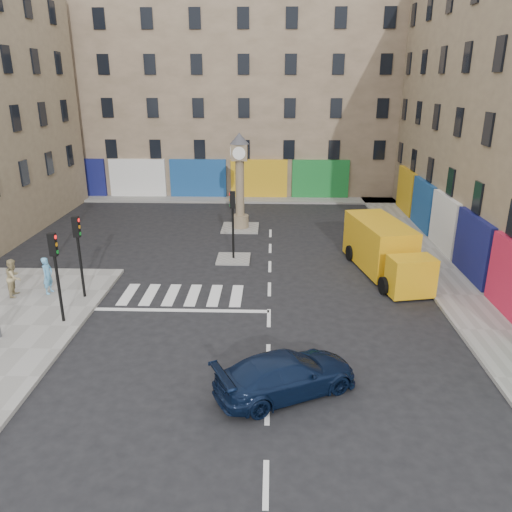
{
  "coord_description": "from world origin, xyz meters",
  "views": [
    {
      "loc": [
        0.07,
        -17.64,
        9.4
      ],
      "look_at": [
        -0.6,
        3.06,
        2.0
      ],
      "focal_mm": 35.0,
      "sensor_mm": 36.0,
      "label": 1
    }
  ],
  "objects_px": {
    "pedestrian_blue": "(48,275)",
    "pedestrian_tan": "(14,277)",
    "traffic_light_left_far": "(78,244)",
    "clock_pillar": "(240,175)",
    "traffic_light_island": "(233,214)",
    "yellow_van": "(384,249)",
    "navy_sedan": "(286,374)",
    "traffic_light_left_near": "(55,264)"
  },
  "relations": [
    {
      "from": "yellow_van",
      "to": "traffic_light_left_far",
      "type": "bearing_deg",
      "value": -175.92
    },
    {
      "from": "pedestrian_tan",
      "to": "traffic_light_island",
      "type": "bearing_deg",
      "value": -67.81
    },
    {
      "from": "traffic_light_island",
      "to": "pedestrian_tan",
      "type": "xyz_separation_m",
      "value": [
        -9.42,
        -5.36,
        -1.58
      ]
    },
    {
      "from": "clock_pillar",
      "to": "navy_sedan",
      "type": "relative_size",
      "value": 1.32
    },
    {
      "from": "traffic_light_left_near",
      "to": "pedestrian_tan",
      "type": "xyz_separation_m",
      "value": [
        -3.12,
        2.44,
        -1.61
      ]
    },
    {
      "from": "pedestrian_tan",
      "to": "pedestrian_blue",
      "type": "bearing_deg",
      "value": -85.12
    },
    {
      "from": "pedestrian_blue",
      "to": "traffic_light_left_near",
      "type": "bearing_deg",
      "value": -139.44
    },
    {
      "from": "yellow_van",
      "to": "pedestrian_tan",
      "type": "distance_m",
      "value": 17.61
    },
    {
      "from": "pedestrian_tan",
      "to": "traffic_light_left_far",
      "type": "bearing_deg",
      "value": -98.19
    },
    {
      "from": "pedestrian_blue",
      "to": "pedestrian_tan",
      "type": "height_order",
      "value": "pedestrian_tan"
    },
    {
      "from": "traffic_light_left_far",
      "to": "navy_sedan",
      "type": "distance_m",
      "value": 11.34
    },
    {
      "from": "yellow_van",
      "to": "clock_pillar",
      "type": "bearing_deg",
      "value": 124.65
    },
    {
      "from": "traffic_light_island",
      "to": "navy_sedan",
      "type": "height_order",
      "value": "traffic_light_island"
    },
    {
      "from": "navy_sedan",
      "to": "yellow_van",
      "type": "relative_size",
      "value": 0.64
    },
    {
      "from": "traffic_light_left_far",
      "to": "pedestrian_blue",
      "type": "relative_size",
      "value": 2.17
    },
    {
      "from": "traffic_light_left_far",
      "to": "pedestrian_tan",
      "type": "bearing_deg",
      "value": 179.26
    },
    {
      "from": "clock_pillar",
      "to": "pedestrian_blue",
      "type": "relative_size",
      "value": 3.58
    },
    {
      "from": "yellow_van",
      "to": "pedestrian_blue",
      "type": "relative_size",
      "value": 4.2
    },
    {
      "from": "yellow_van",
      "to": "pedestrian_blue",
      "type": "height_order",
      "value": "yellow_van"
    },
    {
      "from": "traffic_light_island",
      "to": "traffic_light_left_far",
      "type": "bearing_deg",
      "value": -139.4
    },
    {
      "from": "traffic_light_left_far",
      "to": "yellow_van",
      "type": "xyz_separation_m",
      "value": [
        14.08,
        3.82,
        -1.37
      ]
    },
    {
      "from": "traffic_light_left_far",
      "to": "clock_pillar",
      "type": "height_order",
      "value": "clock_pillar"
    },
    {
      "from": "traffic_light_left_far",
      "to": "pedestrian_blue",
      "type": "distance_m",
      "value": 2.39
    },
    {
      "from": "traffic_light_left_near",
      "to": "navy_sedan",
      "type": "xyz_separation_m",
      "value": [
        8.88,
        -4.38,
        -1.95
      ]
    },
    {
      "from": "navy_sedan",
      "to": "pedestrian_tan",
      "type": "distance_m",
      "value": 13.81
    },
    {
      "from": "traffic_light_left_far",
      "to": "traffic_light_island",
      "type": "relative_size",
      "value": 1.0
    },
    {
      "from": "traffic_light_left_near",
      "to": "traffic_light_left_far",
      "type": "distance_m",
      "value": 2.4
    },
    {
      "from": "traffic_light_left_far",
      "to": "clock_pillar",
      "type": "bearing_deg",
      "value": 61.06
    },
    {
      "from": "traffic_light_left_far",
      "to": "pedestrian_tan",
      "type": "xyz_separation_m",
      "value": [
        -3.12,
        0.04,
        -1.61
      ]
    },
    {
      "from": "traffic_light_island",
      "to": "clock_pillar",
      "type": "bearing_deg",
      "value": 90.0
    },
    {
      "from": "clock_pillar",
      "to": "yellow_van",
      "type": "relative_size",
      "value": 0.85
    },
    {
      "from": "clock_pillar",
      "to": "traffic_light_left_far",
      "type": "bearing_deg",
      "value": -118.94
    },
    {
      "from": "navy_sedan",
      "to": "yellow_van",
      "type": "distance_m",
      "value": 11.82
    },
    {
      "from": "pedestrian_tan",
      "to": "yellow_van",
      "type": "bearing_deg",
      "value": -85.04
    },
    {
      "from": "traffic_light_left_near",
      "to": "traffic_light_left_far",
      "type": "bearing_deg",
      "value": 90.0
    },
    {
      "from": "yellow_van",
      "to": "pedestrian_blue",
      "type": "xyz_separation_m",
      "value": [
        -15.8,
        -3.48,
        -0.24
      ]
    },
    {
      "from": "traffic_light_left_near",
      "to": "clock_pillar",
      "type": "distance_m",
      "value": 15.19
    },
    {
      "from": "traffic_light_island",
      "to": "traffic_light_left_near",
      "type": "bearing_deg",
      "value": -128.93
    },
    {
      "from": "navy_sedan",
      "to": "pedestrian_blue",
      "type": "height_order",
      "value": "pedestrian_blue"
    },
    {
      "from": "traffic_light_left_far",
      "to": "navy_sedan",
      "type": "relative_size",
      "value": 0.8
    },
    {
      "from": "navy_sedan",
      "to": "pedestrian_tan",
      "type": "bearing_deg",
      "value": 33.28
    },
    {
      "from": "pedestrian_tan",
      "to": "navy_sedan",
      "type": "bearing_deg",
      "value": -127.05
    }
  ]
}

